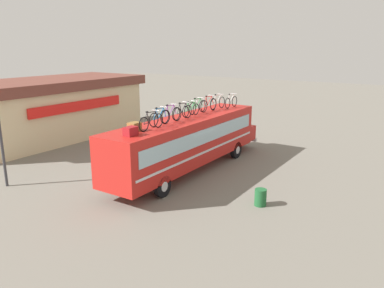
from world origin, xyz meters
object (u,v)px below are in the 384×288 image
at_px(rooftop_bicycle_5, 191,110).
at_px(rooftop_bicycle_3, 170,115).
at_px(luggage_bag_1, 131,131).
at_px(rooftop_bicycle_4, 183,112).
at_px(trash_bin, 260,197).
at_px(rooftop_bicycle_7, 209,104).
at_px(rooftop_bicycle_8, 218,103).
at_px(luggage_bag_2, 134,127).
at_px(bus, 189,140).
at_px(rooftop_bicycle_2, 160,118).
at_px(rooftop_bicycle_1, 151,122).
at_px(rooftop_bicycle_9, 231,102).
at_px(rooftop_bicycle_6, 197,107).

bearing_deg(rooftop_bicycle_5, rooftop_bicycle_3, -178.15).
distance_m(luggage_bag_1, rooftop_bicycle_5, 5.47).
xyz_separation_m(rooftop_bicycle_4, trash_bin, (-1.62, -5.35, -3.13)).
height_order(rooftop_bicycle_7, rooftop_bicycle_8, rooftop_bicycle_7).
xyz_separation_m(luggage_bag_2, rooftop_bicycle_4, (3.58, -0.27, 0.19)).
xyz_separation_m(bus, rooftop_bicycle_7, (2.46, 0.20, 1.69)).
bearing_deg(luggage_bag_2, trash_bin, -70.79).
distance_m(rooftop_bicycle_2, rooftop_bicycle_4, 1.91).
bearing_deg(bus, rooftop_bicycle_5, 19.56).
xyz_separation_m(rooftop_bicycle_7, trash_bin, (-4.71, -5.56, -3.14)).
distance_m(bus, rooftop_bicycle_5, 1.71).
height_order(rooftop_bicycle_3, rooftop_bicycle_8, rooftop_bicycle_8).
height_order(rooftop_bicycle_2, rooftop_bicycle_4, rooftop_bicycle_4).
bearing_deg(rooftop_bicycle_1, bus, 3.78).
relative_size(bus, luggage_bag_2, 24.49).
distance_m(bus, rooftop_bicycle_3, 2.32).
distance_m(bus, luggage_bag_2, 4.48).
distance_m(rooftop_bicycle_8, trash_bin, 8.43).
height_order(rooftop_bicycle_8, trash_bin, rooftop_bicycle_8).
height_order(bus, rooftop_bicycle_2, rooftop_bicycle_2).
bearing_deg(rooftop_bicycle_4, rooftop_bicycle_5, 9.19).
bearing_deg(trash_bin, bus, 67.18).
relative_size(luggage_bag_1, luggage_bag_2, 1.12).
bearing_deg(rooftop_bicycle_1, rooftop_bicycle_9, -0.70).
xyz_separation_m(rooftop_bicycle_3, rooftop_bicycle_5, (2.02, 0.07, -0.03)).
relative_size(rooftop_bicycle_3, rooftop_bicycle_7, 0.94).
xyz_separation_m(bus, rooftop_bicycle_9, (4.39, -0.33, 1.67)).
bearing_deg(rooftop_bicycle_3, luggage_bag_2, 176.47).
relative_size(luggage_bag_2, rooftop_bicycle_9, 0.32).
relative_size(bus, luggage_bag_1, 21.77).
bearing_deg(trash_bin, luggage_bag_1, 118.44).
bearing_deg(rooftop_bicycle_4, rooftop_bicycle_6, 9.56).
distance_m(rooftop_bicycle_6, rooftop_bicycle_9, 3.07).
distance_m(rooftop_bicycle_2, rooftop_bicycle_8, 5.91).
bearing_deg(rooftop_bicycle_7, rooftop_bicycle_5, -178.72).
distance_m(rooftop_bicycle_1, rooftop_bicycle_8, 6.93).
distance_m(luggage_bag_1, rooftop_bicycle_2, 2.51).
height_order(rooftop_bicycle_1, trash_bin, rooftop_bicycle_1).
bearing_deg(rooftop_bicycle_5, rooftop_bicycle_1, -174.45).
distance_m(luggage_bag_2, rooftop_bicycle_3, 2.63).
bearing_deg(luggage_bag_1, rooftop_bicycle_6, 5.14).
distance_m(bus, rooftop_bicycle_4, 1.80).
bearing_deg(rooftop_bicycle_1, rooftop_bicycle_8, 2.62).
bearing_deg(rooftop_bicycle_5, luggage_bag_1, -175.72).
height_order(luggage_bag_2, rooftop_bicycle_6, rooftop_bicycle_6).
relative_size(rooftop_bicycle_2, rooftop_bicycle_5, 0.98).
xyz_separation_m(rooftop_bicycle_2, rooftop_bicycle_5, (2.97, 0.11, -0.03)).
relative_size(rooftop_bicycle_6, rooftop_bicycle_8, 0.99).
bearing_deg(luggage_bag_2, rooftop_bicycle_5, -1.18).
xyz_separation_m(luggage_bag_2, rooftop_bicycle_9, (8.60, -0.58, 0.18)).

